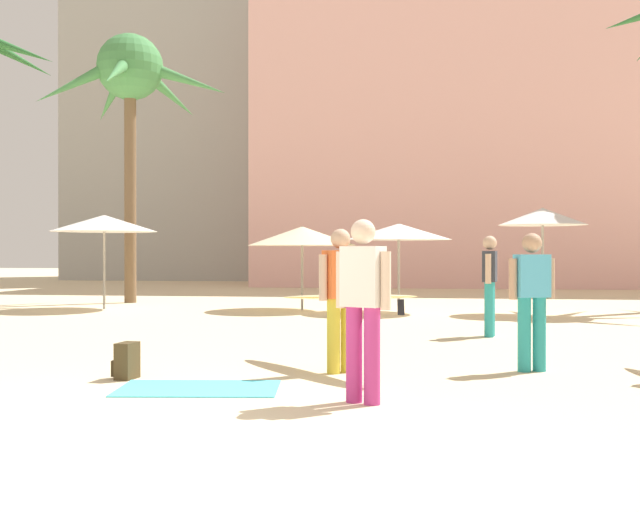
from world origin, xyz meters
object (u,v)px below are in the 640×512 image
Objects in this scene: cafe_umbrella_0 at (302,236)px; person_far_right at (342,295)px; palm_tree_left at (131,81)px; person_near_right at (363,302)px; beach_towel at (199,388)px; cafe_umbrella_1 at (543,217)px; cafe_umbrella_2 at (399,232)px; person_mid_center at (532,296)px; cafe_umbrella_3 at (104,223)px; person_far_left at (490,281)px; backpack at (126,361)px.

person_far_right is (2.07, -9.76, -0.93)m from cafe_umbrella_0.
palm_tree_left reaches higher than person_near_right.
beach_towel is 0.95× the size of person_near_right.
cafe_umbrella_1 is 3.38m from cafe_umbrella_2.
cafe_umbrella_1 is (11.15, -2.69, -4.12)m from palm_tree_left.
beach_towel is 1.00× the size of person_mid_center.
person_mid_center is at bearing -43.88° from cafe_umbrella_3.
beach_towel is 0.97× the size of person_far_left.
cafe_umbrella_1 is at bearing -114.25° from backpack.
cafe_umbrella_1 is 12.02m from beach_towel.
backpack reaches higher than beach_towel.
cafe_umbrella_3 is at bearing 118.07° from beach_towel.
palm_tree_left is 4.36× the size of person_near_right.
palm_tree_left is at bearing 166.45° from cafe_umbrella_1.
cafe_umbrella_0 reaches higher than beach_towel.
palm_tree_left is 15.98m from beach_towel.
cafe_umbrella_0 is 12.02m from person_near_right.
cafe_umbrella_2 reaches higher than cafe_umbrella_0.
cafe_umbrella_0 is 1.54× the size of person_near_right.
cafe_umbrella_0 is at bearing -21.77° from palm_tree_left.
cafe_umbrella_3 is 1.60× the size of person_mid_center.
person_near_right reaches higher than backpack.
person_near_right is at bearing -56.31° from cafe_umbrella_3.
person_far_left is 1.03× the size of person_mid_center.
cafe_umbrella_0 reaches higher than person_near_right.
cafe_umbrella_1 is 9.13m from person_mid_center.
beach_towel is at bearing 99.62° from person_near_right.
beach_towel is (0.70, -11.19, -1.86)m from cafe_umbrella_0.
person_far_right is 2.32m from person_mid_center.
palm_tree_left is at bearing 96.46° from cafe_umbrella_3.
cafe_umbrella_2 is 11.35m from person_near_right.
person_mid_center is at bearing -49.99° from palm_tree_left.
person_mid_center reaches higher than backpack.
palm_tree_left is at bearing -61.66° from backpack.
cafe_umbrella_0 is 1.62× the size of beach_towel.
palm_tree_left reaches higher than cafe_umbrella_3.
person_mid_center is at bearing -65.17° from cafe_umbrella_0.
cafe_umbrella_3 is at bearing -3.41° from person_far_right.
cafe_umbrella_2 is 1.45× the size of person_near_right.
backpack is at bearing 95.61° from person_near_right.
person_mid_center is at bearing -158.67° from backpack.
cafe_umbrella_3 is 10.69m from person_far_left.
cafe_umbrella_1 is 1.47× the size of person_mid_center.
person_far_left is (9.26, -5.19, -1.24)m from cafe_umbrella_3.
cafe_umbrella_2 reaches higher than backpack.
cafe_umbrella_0 reaches higher than person_mid_center.
cafe_umbrella_1 is 5.93× the size of backpack.
person_far_left is at bearing -17.09° from person_mid_center.
person_far_right is (-3.72, -9.21, -1.35)m from cafe_umbrella_1.
person_mid_center is (2.30, 0.30, -0.00)m from person_far_right.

